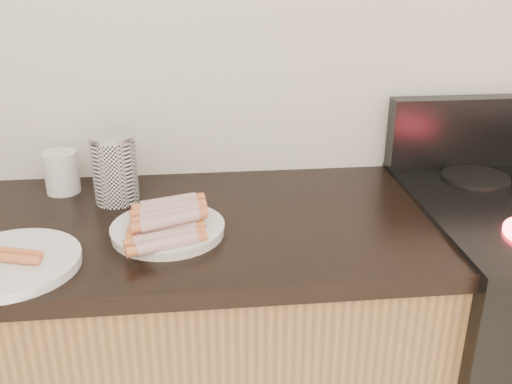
{
  "coord_description": "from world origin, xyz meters",
  "views": [
    {
      "loc": [
        -0.14,
        0.47,
        1.48
      ],
      "look_at": [
        -0.01,
        1.62,
        1.0
      ],
      "focal_mm": 40.0,
      "sensor_mm": 36.0,
      "label": 1
    }
  ],
  "objects": [
    {
      "name": "wall_back",
      "position": [
        0.0,
        2.0,
        1.3
      ],
      "size": [
        4.0,
        0.04,
        2.6
      ],
      "primitive_type": "cube",
      "color": "silver",
      "rests_on": "ground"
    },
    {
      "name": "burner_far_left",
      "position": [
        0.61,
        1.84,
        0.92
      ],
      "size": [
        0.18,
        0.18,
        0.01
      ],
      "primitive_type": "cylinder",
      "color": "black",
      "rests_on": "stove"
    },
    {
      "name": "main_plate",
      "position": [
        -0.21,
        1.62,
        0.91
      ],
      "size": [
        0.27,
        0.27,
        0.02
      ],
      "primitive_type": "cylinder",
      "rotation": [
        0.0,
        0.0,
        -0.11
      ],
      "color": "silver",
      "rests_on": "counter_slab"
    },
    {
      "name": "side_plate",
      "position": [
        -0.52,
        1.51,
        0.91
      ],
      "size": [
        0.32,
        0.32,
        0.02
      ],
      "primitive_type": "cylinder",
      "rotation": [
        0.0,
        0.0,
        -0.17
      ],
      "color": "white",
      "rests_on": "counter_slab"
    },
    {
      "name": "hotdog_pile",
      "position": [
        -0.21,
        1.62,
        0.94
      ],
      "size": [
        0.13,
        0.27,
        0.05
      ],
      "rotation": [
        0.0,
        0.0,
        0.29
      ],
      "color": "#9C3936",
      "rests_on": "main_plate"
    },
    {
      "name": "plain_sausages",
      "position": [
        -0.52,
        1.51,
        0.93
      ],
      "size": [
        0.12,
        0.08,
        0.02
      ],
      "rotation": [
        0.0,
        0.0,
        -0.3
      ],
      "color": "#D68458",
      "rests_on": "side_plate"
    },
    {
      "name": "canister",
      "position": [
        -0.34,
        1.82,
        0.99
      ],
      "size": [
        0.11,
        0.11,
        0.17
      ],
      "rotation": [
        0.0,
        0.0,
        0.14
      ],
      "color": "white",
      "rests_on": "counter_slab"
    },
    {
      "name": "mug",
      "position": [
        -0.49,
        1.9,
        0.95
      ],
      "size": [
        0.09,
        0.09,
        0.11
      ],
      "primitive_type": "cylinder",
      "rotation": [
        0.0,
        0.0,
        0.05
      ],
      "color": "white",
      "rests_on": "counter_slab"
    }
  ]
}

